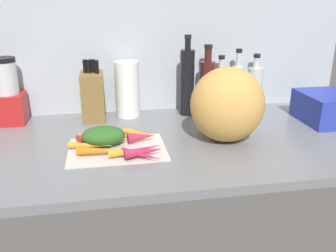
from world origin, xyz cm
name	(u,v)px	position (x,y,z in cm)	size (l,w,h in cm)	color
ground_plane	(179,141)	(0.00, 0.00, -1.50)	(170.00, 80.00, 3.00)	slate
wall_back	(163,44)	(0.00, 38.50, 30.00)	(170.00, 3.00, 60.00)	#ADB7C1
cutting_board	(117,149)	(-23.76, -8.15, 0.40)	(33.51, 24.53, 0.80)	beige
carrot_0	(91,145)	(-32.53, -7.13, 1.98)	(2.37, 2.37, 15.80)	orange
carrot_1	(133,152)	(-18.79, -15.58, 2.18)	(2.75, 2.75, 16.34)	orange
carrot_2	(120,136)	(-22.24, -1.25, 2.48)	(3.36, 3.36, 13.01)	orange
carrot_3	(142,155)	(-16.33, -18.09, 1.98)	(2.35, 2.35, 15.02)	#B2264C
carrot_4	(139,133)	(-15.30, 2.20, 1.90)	(2.20, 2.20, 12.12)	orange
carrot_5	(103,151)	(-28.52, -13.49, 2.34)	(3.07, 3.07, 17.50)	orange
carrot_6	(142,137)	(-14.75, -3.69, 2.59)	(3.57, 3.57, 10.16)	#B2264C
carrot_7	(144,149)	(-14.86, -12.88, 1.81)	(2.02, 2.02, 13.69)	#B2264C
carrot_8	(144,152)	(-15.38, -16.87, 2.55)	(3.50, 3.50, 13.06)	#B2264C
carrot_9	(114,138)	(-24.66, -1.93, 2.23)	(2.87, 2.87, 16.19)	orange
carrot_10	(100,139)	(-29.67, -1.80, 1.99)	(2.39, 2.39, 16.88)	orange
carrot_11	(91,135)	(-32.71, 1.64, 2.36)	(3.12, 3.12, 11.19)	red
carrot_12	(109,136)	(-26.18, 0.72, 2.14)	(2.69, 2.69, 14.08)	orange
carrot_greens_pile	(103,136)	(-28.30, -3.77, 4.02)	(15.22, 11.71, 6.44)	#2D6023
winter_squash	(227,105)	(16.32, -5.55, 13.62)	(26.96, 24.58, 27.23)	gold
knife_block	(93,95)	(-32.07, 28.77, 10.30)	(9.42, 16.65, 25.49)	brown
blender_appliance	(8,96)	(-66.17, 28.51, 11.80)	(12.41, 12.41, 27.45)	red
paper_towel_roll	(127,89)	(-17.16, 29.50, 12.13)	(10.44, 10.44, 24.25)	white
bottle_0	(187,81)	(8.93, 27.00, 15.11)	(6.16, 6.16, 35.12)	black
bottle_1	(207,85)	(18.23, 27.81, 12.74)	(6.64, 6.64, 30.70)	#471919
bottle_2	(220,88)	(25.54, 31.02, 10.33)	(5.80, 5.80, 25.41)	silver
bottle_3	(237,86)	(32.83, 29.11, 11.45)	(5.09, 5.09, 28.39)	silver
bottle_4	(254,87)	(42.09, 30.58, 10.28)	(7.00, 7.00, 25.66)	silver
dish_rack	(329,108)	(66.04, 7.12, 6.05)	(22.87, 24.26, 12.10)	#2838AD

